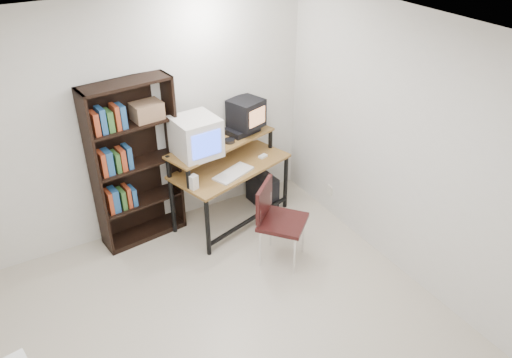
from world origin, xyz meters
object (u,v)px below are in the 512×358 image
computer_desk (229,167)px  pc_tower (262,189)px  bookshelf (134,162)px  crt_monitor (196,137)px  crt_tv (246,113)px  school_chair (276,215)px

computer_desk → pc_tower: size_ratio=3.27×
pc_tower → bookshelf: 1.66m
computer_desk → pc_tower: computer_desk is taller
computer_desk → crt_monitor: size_ratio=3.05×
crt_monitor → crt_tv: crt_monitor is taller
computer_desk → bookshelf: size_ratio=0.81×
crt_tv → pc_tower: bearing=-59.7°
pc_tower → school_chair: size_ratio=0.50×
crt_tv → pc_tower: (0.14, -0.13, -1.00)m
computer_desk → crt_tv: (0.34, 0.20, 0.51)m
computer_desk → school_chair: computer_desk is taller
crt_monitor → crt_tv: (0.72, 0.20, 0.03)m
crt_tv → school_chair: crt_tv is taller
crt_tv → pc_tower: 1.02m
computer_desk → pc_tower: (0.49, 0.07, -0.49)m
pc_tower → bookshelf: (-1.49, 0.16, 0.73)m
crt_monitor → bookshelf: bearing=154.1°
computer_desk → crt_tv: crt_tv is taller
pc_tower → crt_tv: bearing=135.5°
crt_tv → school_chair: size_ratio=0.47×
crt_monitor → pc_tower: size_ratio=1.07×
crt_monitor → bookshelf: bookshelf is taller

